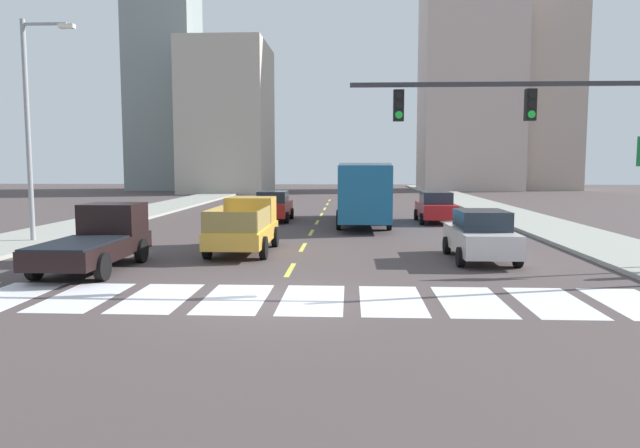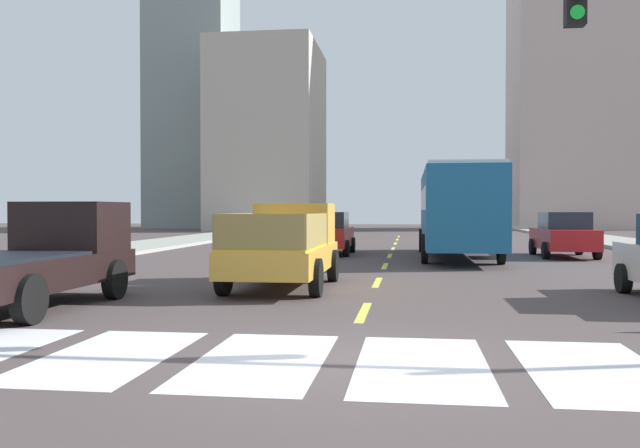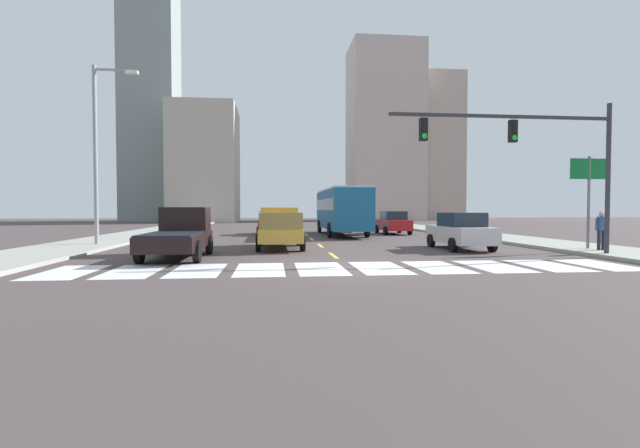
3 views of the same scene
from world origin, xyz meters
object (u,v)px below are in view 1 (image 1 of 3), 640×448
(streetlight_left, at_px, (31,122))
(pickup_dark, at_px, (99,239))
(traffic_signal_gantry, at_px, (572,129))
(city_bus, at_px, (363,188))
(pickup_stakebed, at_px, (245,226))
(sedan_far, at_px, (273,206))
(sedan_near_right, at_px, (481,235))
(sedan_mid, at_px, (435,207))

(streetlight_left, bearing_deg, pickup_dark, -47.65)
(traffic_signal_gantry, relative_size, streetlight_left, 0.99)
(pickup_dark, bearing_deg, city_bus, 58.70)
(pickup_stakebed, height_order, sedan_far, pickup_stakebed)
(city_bus, xyz_separation_m, sedan_far, (-5.07, 1.39, -1.09))
(sedan_near_right, distance_m, streetlight_left, 18.12)
(pickup_dark, bearing_deg, sedan_far, 77.22)
(sedan_mid, height_order, traffic_signal_gantry, traffic_signal_gantry)
(pickup_stakebed, xyz_separation_m, streetlight_left, (-8.95, 1.54, 4.03))
(traffic_signal_gantry, bearing_deg, pickup_stakebed, 150.07)
(city_bus, bearing_deg, traffic_signal_gantry, -72.29)
(sedan_far, xyz_separation_m, streetlight_left, (-8.50, -10.07, 4.11))
(streetlight_left, bearing_deg, sedan_near_right, -11.05)
(sedan_near_right, xyz_separation_m, sedan_far, (-8.82, 13.45, 0.00))
(sedan_far, bearing_deg, pickup_dark, -105.18)
(sedan_near_right, bearing_deg, pickup_dark, -171.35)
(sedan_near_right, height_order, traffic_signal_gantry, traffic_signal_gantry)
(pickup_stakebed, relative_size, city_bus, 0.48)
(streetlight_left, bearing_deg, pickup_stakebed, -9.80)
(sedan_mid, bearing_deg, streetlight_left, -153.44)
(sedan_mid, distance_m, traffic_signal_gantry, 17.26)
(pickup_stakebed, bearing_deg, pickup_dark, -133.06)
(sedan_far, height_order, streetlight_left, streetlight_left)
(pickup_stakebed, bearing_deg, sedan_mid, 54.51)
(city_bus, height_order, sedan_far, city_bus)
(pickup_stakebed, height_order, sedan_near_right, pickup_stakebed)
(pickup_dark, bearing_deg, sedan_near_right, 9.56)
(sedan_near_right, relative_size, traffic_signal_gantry, 0.50)
(sedan_far, height_order, sedan_mid, same)
(pickup_dark, height_order, sedan_mid, pickup_dark)
(traffic_signal_gantry, height_order, streetlight_left, streetlight_left)
(pickup_dark, xyz_separation_m, city_bus, (8.60, 14.13, 1.03))
(streetlight_left, bearing_deg, sedan_mid, 28.69)
(sedan_far, height_order, traffic_signal_gantry, traffic_signal_gantry)
(traffic_signal_gantry, bearing_deg, streetlight_left, 158.99)
(pickup_stakebed, bearing_deg, sedan_far, 94.55)
(pickup_stakebed, height_order, sedan_mid, pickup_stakebed)
(city_bus, height_order, sedan_mid, city_bus)
(pickup_stakebed, relative_size, sedan_mid, 1.18)
(pickup_stakebed, distance_m, streetlight_left, 9.93)
(sedan_far, relative_size, traffic_signal_gantry, 0.50)
(sedan_near_right, distance_m, sedan_far, 16.08)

